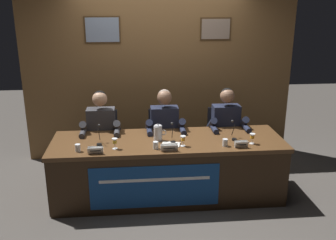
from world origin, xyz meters
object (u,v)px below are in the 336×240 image
(document_stack_center, at_px, (171,144))
(chair_center, at_px, (164,143))
(conference_table, at_px, (169,161))
(water_cup_right, at_px, (225,143))
(chair_left, at_px, (103,145))
(chair_right, at_px, (223,141))
(panelist_center, at_px, (165,129))
(juice_glass_left, at_px, (115,142))
(juice_glass_right, at_px, (252,137))
(panelist_left, at_px, (101,131))
(water_cup_left, at_px, (78,148))
(juice_glass_center, at_px, (183,139))
(nameplate_right, at_px, (241,144))
(microphone_center, at_px, (173,136))
(nameplate_left, at_px, (95,150))
(microphone_right, at_px, (234,133))
(nameplate_center, at_px, (169,148))
(water_cup_center, at_px, (156,146))
(water_pitcher_central, at_px, (158,133))
(microphone_left, at_px, (99,138))
(panelist_right, at_px, (227,127))

(document_stack_center, bearing_deg, chair_center, 91.22)
(conference_table, bearing_deg, water_cup_right, -13.36)
(chair_left, relative_size, chair_right, 1.00)
(panelist_center, bearing_deg, water_cup_right, -47.14)
(juice_glass_left, xyz_separation_m, juice_glass_right, (1.59, 0.01, 0.00))
(panelist_left, bearing_deg, water_cup_left, -106.27)
(chair_center, distance_m, juice_glass_center, 0.93)
(nameplate_right, bearing_deg, microphone_center, 161.56)
(nameplate_left, bearing_deg, microphone_center, 17.78)
(panelist_center, bearing_deg, microphone_right, -30.96)
(conference_table, xyz_separation_m, water_cup_left, (-1.03, -0.16, 0.27))
(panelist_left, xyz_separation_m, nameplate_center, (0.81, -0.77, 0.05))
(juice_glass_center, bearing_deg, document_stack_center, 160.44)
(chair_right, bearing_deg, water_cup_center, -138.05)
(nameplate_center, distance_m, water_pitcher_central, 0.36)
(panelist_center, height_order, juice_glass_right, panelist_center)
(water_cup_center, height_order, nameplate_right, water_cup_center)
(microphone_left, bearing_deg, chair_center, 40.24)
(water_cup_left, height_order, nameplate_center, water_cup_left)
(water_cup_center, xyz_separation_m, microphone_center, (0.21, 0.20, 0.04))
(water_cup_center, distance_m, microphone_center, 0.30)
(microphone_left, relative_size, juice_glass_right, 1.74)
(nameplate_left, bearing_deg, water_cup_right, 3.53)
(water_cup_right, height_order, document_stack_center, water_cup_right)
(chair_left, distance_m, panelist_right, 1.69)
(microphone_center, xyz_separation_m, document_stack_center, (-0.03, -0.10, -0.07))
(panelist_right, bearing_deg, nameplate_left, -154.96)
(nameplate_left, bearing_deg, chair_left, 89.81)
(nameplate_left, xyz_separation_m, water_cup_left, (-0.20, 0.08, -0.00))
(panelist_center, xyz_separation_m, chair_right, (0.83, 0.20, -0.28))
(panelist_left, bearing_deg, chair_left, 90.00)
(microphone_left, distance_m, microphone_center, 0.86)
(water_pitcher_central, bearing_deg, chair_right, 33.80)
(panelist_left, height_order, nameplate_center, panelist_left)
(chair_left, distance_m, microphone_center, 1.17)
(water_cup_left, distance_m, chair_right, 2.09)
(chair_center, bearing_deg, water_pitcher_central, -100.63)
(water_cup_left, bearing_deg, microphone_right, 6.88)
(panelist_center, xyz_separation_m, nameplate_center, (-0.02, -0.77, 0.05))
(water_cup_center, xyz_separation_m, juice_glass_right, (1.13, 0.05, 0.05))
(panelist_left, relative_size, nameplate_right, 8.15)
(panelist_right, distance_m, microphone_right, 0.48)
(juice_glass_center, height_order, panelist_right, panelist_right)
(water_cup_left, distance_m, water_cup_right, 1.66)
(conference_table, distance_m, water_pitcher_central, 0.36)
(document_stack_center, bearing_deg, water_cup_left, -174.54)
(water_cup_left, relative_size, chair_right, 0.09)
(nameplate_center, height_order, panelist_right, panelist_right)
(nameplate_center, bearing_deg, chair_left, 129.77)
(microphone_left, bearing_deg, juice_glass_center, -9.19)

